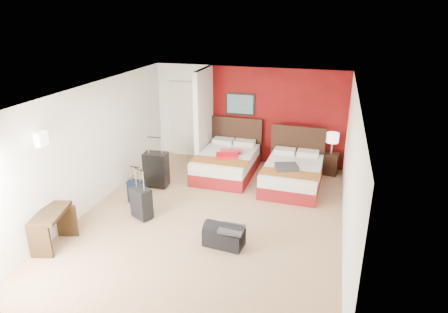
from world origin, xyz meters
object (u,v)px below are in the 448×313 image
(nightstand, at_px, (330,164))
(desk, at_px, (54,229))
(suitcase_black, at_px, (156,170))
(duffel_bag, at_px, (224,236))
(bed_left, at_px, (226,164))
(bed_right, at_px, (292,176))
(red_suitcase_open, at_px, (229,154))
(suitcase_navy, at_px, (137,193))
(suitcase_charcoal, at_px, (142,204))
(table_lamp, at_px, (332,143))

(nightstand, bearing_deg, desk, -126.35)
(suitcase_black, height_order, desk, suitcase_black)
(nightstand, height_order, duffel_bag, nightstand)
(bed_left, xyz_separation_m, desk, (-2.01, -3.80, 0.06))
(bed_right, xyz_separation_m, nightstand, (0.81, 1.05, -0.01))
(bed_right, height_order, nightstand, bed_right)
(red_suitcase_open, distance_m, nightstand, 2.54)
(bed_right, height_order, desk, desk)
(red_suitcase_open, bearing_deg, duffel_bag, -90.48)
(red_suitcase_open, distance_m, desk, 4.27)
(bed_right, xyz_separation_m, red_suitcase_open, (-1.54, 0.16, 0.33))
(bed_right, height_order, suitcase_black, suitcase_black)
(suitcase_navy, bearing_deg, suitcase_black, 89.99)
(bed_right, distance_m, desk, 5.08)
(suitcase_charcoal, bearing_deg, red_suitcase_open, 92.68)
(suitcase_black, relative_size, suitcase_charcoal, 1.30)
(suitcase_navy, xyz_separation_m, desk, (-0.60, -1.86, 0.10))
(red_suitcase_open, bearing_deg, desk, -133.59)
(duffel_bag, xyz_separation_m, desk, (-2.79, -0.83, 0.17))
(suitcase_charcoal, bearing_deg, suitcase_navy, 153.28)
(suitcase_navy, bearing_deg, red_suitcase_open, 54.09)
(suitcase_black, distance_m, suitcase_charcoal, 1.47)
(table_lamp, bearing_deg, suitcase_black, -153.98)
(suitcase_charcoal, height_order, suitcase_navy, suitcase_charcoal)
(red_suitcase_open, distance_m, duffel_bag, 2.98)
(suitcase_navy, height_order, duffel_bag, suitcase_navy)
(nightstand, bearing_deg, bed_right, -119.99)
(table_lamp, distance_m, suitcase_charcoal, 4.80)
(nightstand, bearing_deg, table_lamp, 0.00)
(duffel_bag, bearing_deg, nightstand, 72.38)
(nightstand, bearing_deg, suitcase_black, -146.11)
(red_suitcase_open, relative_size, table_lamp, 1.34)
(duffel_bag, bearing_deg, suitcase_navy, 161.28)
(bed_left, bearing_deg, suitcase_black, -140.68)
(red_suitcase_open, height_order, suitcase_charcoal, red_suitcase_open)
(nightstand, xyz_separation_m, table_lamp, (0.00, 0.00, 0.53))
(suitcase_charcoal, bearing_deg, duffel_bag, 12.97)
(bed_left, xyz_separation_m, suitcase_charcoal, (-1.02, -2.50, 0.02))
(nightstand, distance_m, desk, 6.40)
(suitcase_black, xyz_separation_m, duffel_bag, (2.15, -1.90, -0.22))
(suitcase_charcoal, bearing_deg, suitcase_black, 131.25)
(bed_left, height_order, suitcase_navy, bed_left)
(red_suitcase_open, relative_size, desk, 0.86)
(suitcase_black, relative_size, desk, 0.97)
(suitcase_black, bearing_deg, bed_left, 35.44)
(bed_right, bearing_deg, suitcase_charcoal, -138.00)
(suitcase_black, height_order, suitcase_charcoal, suitcase_black)
(bed_left, distance_m, desk, 4.30)
(bed_left, distance_m, nightstand, 2.58)
(bed_left, relative_size, table_lamp, 3.54)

